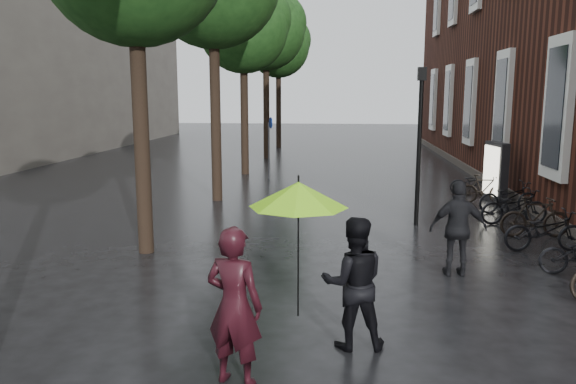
# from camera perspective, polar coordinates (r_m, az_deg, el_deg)

# --- Properties ---
(street_trees) EXTENTS (4.33, 34.03, 8.91)m
(street_trees) POSITION_cam_1_polar(r_m,az_deg,el_deg) (20.82, -5.98, 18.15)
(street_trees) COLOR black
(street_trees) RESTS_ON ground
(person_burgundy) EXTENTS (0.78, 0.62, 1.89)m
(person_burgundy) POSITION_cam_1_polar(r_m,az_deg,el_deg) (6.61, -5.48, -11.46)
(person_burgundy) COLOR black
(person_burgundy) RESTS_ON ground
(person_black) EXTENTS (0.94, 0.77, 1.78)m
(person_black) POSITION_cam_1_polar(r_m,az_deg,el_deg) (7.55, 6.68, -9.15)
(person_black) COLOR black
(person_black) RESTS_ON ground
(lime_umbrella) EXTENTS (1.22, 1.22, 1.78)m
(lime_umbrella) POSITION_cam_1_polar(r_m,az_deg,el_deg) (6.75, 1.07, -0.26)
(lime_umbrella) COLOR black
(lime_umbrella) RESTS_ON ground
(pedestrian_walking) EXTENTS (1.07, 0.49, 1.79)m
(pedestrian_walking) POSITION_cam_1_polar(r_m,az_deg,el_deg) (10.85, 16.90, -3.58)
(pedestrian_walking) COLOR black
(pedestrian_walking) RESTS_ON ground
(parked_bicycles) EXTENTS (2.17, 10.48, 0.98)m
(parked_bicycles) POSITION_cam_1_polar(r_m,az_deg,el_deg) (15.08, 22.75, -1.92)
(parked_bicycles) COLOR black
(parked_bicycles) RESTS_ON ground
(ad_lightbox) EXTENTS (0.29, 1.25, 1.88)m
(ad_lightbox) POSITION_cam_1_polar(r_m,az_deg,el_deg) (18.63, 20.32, 1.91)
(ad_lightbox) COLOR black
(ad_lightbox) RESTS_ON ground
(lamp_post) EXTENTS (0.21, 0.21, 4.00)m
(lamp_post) POSITION_cam_1_polar(r_m,az_deg,el_deg) (14.57, 13.23, 6.06)
(lamp_post) COLOR black
(lamp_post) RESTS_ON ground
(cycle_sign) EXTENTS (0.13, 0.44, 2.44)m
(cycle_sign) POSITION_cam_1_polar(r_m,az_deg,el_deg) (22.27, -1.88, 5.48)
(cycle_sign) COLOR #262628
(cycle_sign) RESTS_ON ground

